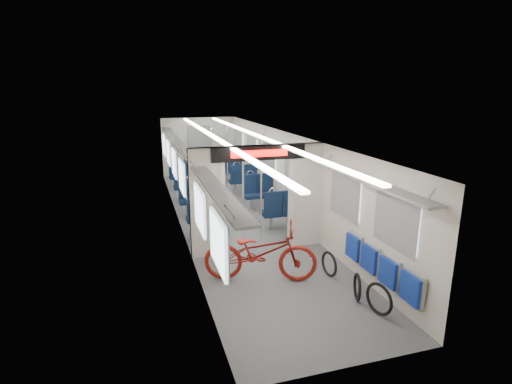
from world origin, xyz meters
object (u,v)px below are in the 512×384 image
bike_hoop_c (329,265)px  seat_bay_far_left (185,178)px  bike_hoop_b (357,288)px  stanchion_far_left (213,168)px  stanchion_far_right (227,164)px  seat_bay_near_right (269,198)px  stanchion_near_left (243,196)px  bike_hoop_a (379,300)px  flip_bench (380,265)px  bicycle (260,252)px  seat_bay_far_right (237,172)px  stanchion_near_right (261,192)px  seat_bay_near_left (200,204)px

bike_hoop_c → seat_bay_far_left: bearing=105.0°
bike_hoop_b → stanchion_far_left: 6.33m
stanchion_far_left → stanchion_far_right: same height
seat_bay_near_right → stanchion_far_right: size_ratio=0.93×
bike_hoop_c → stanchion_near_left: 2.44m
bike_hoop_a → bike_hoop_b: size_ratio=1.15×
bike_hoop_c → flip_bench: bearing=-64.5°
bike_hoop_b → seat_bay_far_left: size_ratio=0.24×
bike_hoop_a → stanchion_near_left: size_ratio=0.23×
bicycle → flip_bench: size_ratio=0.98×
bike_hoop_b → seat_bay_far_left: 8.02m
flip_bench → seat_bay_far_right: size_ratio=1.01×
seat_bay_near_right → stanchion_far_right: stanchion_far_right is taller
bike_hoop_a → bike_hoop_b: 0.51m
bike_hoop_b → stanchion_far_left: (-1.26, 6.13, 0.94)m
seat_bay_far_left → stanchion_far_left: size_ratio=0.83×
stanchion_near_left → stanchion_near_right: same height
seat_bay_far_left → stanchion_near_right: 4.93m
seat_bay_near_right → stanchion_far_right: bearing=108.3°
bike_hoop_a → seat_bay_near_left: seat_bay_near_left is taller
bicycle → flip_bench: bearing=-104.5°
seat_bay_near_right → bicycle: bearing=-111.0°
seat_bay_near_left → seat_bay_near_right: 1.87m
seat_bay_near_left → stanchion_near_right: stanchion_near_right is taller
bike_hoop_b → stanchion_near_right: stanchion_near_right is taller
bicycle → seat_bay_near_left: bicycle is taller
bike_hoop_b → bike_hoop_c: (-0.06, 0.90, 0.01)m
bicycle → seat_bay_far_left: 6.67m
flip_bench → seat_bay_near_left: seat_bay_near_left is taller
seat_bay_near_right → seat_bay_far_left: size_ratio=1.12×
bike_hoop_a → seat_bay_far_right: seat_bay_far_right is taller
seat_bay_near_left → seat_bay_near_right: seat_bay_near_right is taller
bike_hoop_a → seat_bay_far_left: (-1.99, 8.29, 0.28)m
flip_bench → seat_bay_far_right: 8.20m
bicycle → flip_bench: (1.73, -1.17, 0.04)m
seat_bay_far_right → flip_bench: bearing=-87.1°
bicycle → stanchion_near_right: bearing=1.8°
stanchion_near_left → stanchion_near_right: 0.50m
bike_hoop_a → seat_bay_near_left: 5.48m
seat_bay_near_left → seat_bay_near_right: (1.87, -0.05, 0.02)m
stanchion_near_left → stanchion_far_left: same height
flip_bench → stanchion_near_left: size_ratio=0.92×
bike_hoop_c → seat_bay_near_left: bearing=116.6°
bike_hoop_b → seat_bay_near_right: seat_bay_near_right is taller
flip_bench → stanchion_far_right: bearing=99.4°
bicycle → seat_bay_far_right: bearing=9.1°
stanchion_near_left → stanchion_far_right: 3.76m
seat_bay_near_left → seat_bay_far_right: (1.87, 3.57, 0.02)m
seat_bay_far_right → stanchion_near_right: (-0.70, -5.13, 0.61)m
bike_hoop_c → stanchion_near_left: size_ratio=0.21×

